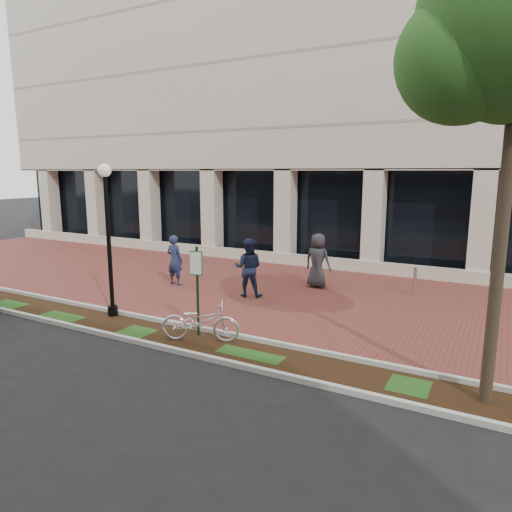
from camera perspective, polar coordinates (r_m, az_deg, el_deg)
The scene contains 13 objects.
ground at distance 15.90m, azimuth 2.67°, elevation -4.50°, with size 120.00×120.00×0.00m, color black.
brick_plaza at distance 15.90m, azimuth 2.67°, elevation -4.48°, with size 40.00×9.00×0.01m, color brown.
planting_strip at distance 11.63m, azimuth -8.95°, elevation -10.32°, with size 40.00×1.50×0.01m, color black.
curb_plaza_side at distance 12.17m, azimuth -6.78°, elevation -9.02°, with size 40.00×0.12×0.12m, color beige.
curb_street_side at distance 11.07m, azimuth -11.36°, elevation -11.20°, with size 40.00×0.12×0.12m, color beige.
near_office_building at distance 25.88m, azimuth 14.04°, elevation 23.49°, with size 40.00×12.12×16.00m.
parking_sign at distance 11.45m, azimuth -7.39°, elevation -2.92°, with size 0.34×0.07×2.30m.
lamppost at distance 13.45m, azimuth -17.99°, elevation 2.86°, with size 0.36×0.36×4.33m.
locked_bicycle at distance 11.35m, azimuth -6.96°, elevation -8.10°, with size 0.68×1.94×1.02m, color silver.
pedestrian_left at distance 16.92m, azimuth -10.12°, elevation -0.51°, with size 0.68×0.44×1.85m, color #1F2B4F.
pedestrian_mid at distance 15.12m, azimuth -0.97°, elevation -1.46°, with size 0.95×0.74×1.96m, color #1B2544.
pedestrian_right at distance 16.44m, azimuth 7.71°, elevation -0.57°, with size 0.96×0.62×1.96m, color #28272C.
bollard at distance 16.26m, azimuth 19.24°, elevation -2.86°, with size 0.12×0.12×1.02m.
Camera 1 is at (6.71, -13.81, 4.12)m, focal length 32.00 mm.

